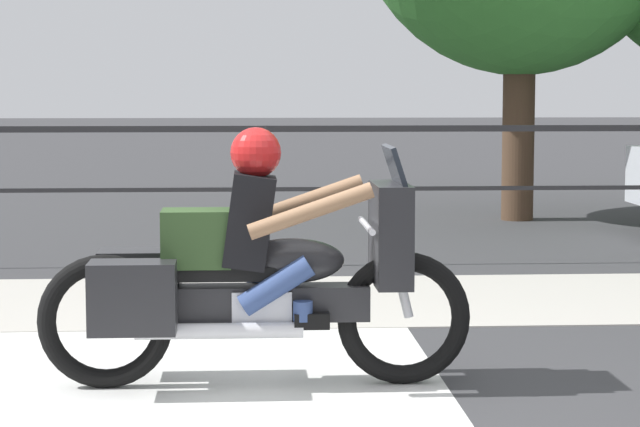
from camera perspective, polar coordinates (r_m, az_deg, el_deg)
The scene contains 5 objects.
ground_plane at distance 6.76m, azimuth -1.57°, elevation -8.97°, with size 120.00×120.00×0.00m, color #38383A.
sidewalk_band at distance 10.08m, azimuth -2.22°, elevation -3.98°, with size 44.00×2.40×0.01m, color #B7B2A8.
crosswalk_band at distance 6.58m, azimuth -7.29°, elevation -9.40°, with size 3.20×6.00×0.01m, color silver.
fence_railing at distance 11.90m, azimuth -2.44°, elevation 2.63°, with size 36.00×0.05×1.35m.
motorcycle at distance 7.16m, azimuth -3.17°, elevation -2.65°, with size 2.49×0.76×1.50m.
Camera 1 is at (-0.21, -6.53, 1.73)m, focal length 70.00 mm.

